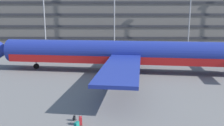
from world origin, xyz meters
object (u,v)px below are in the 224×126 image
object	(u,v)px
airliner	(123,53)
backpack_small	(74,118)
suitcase_scuffed	(77,126)
suitcase_upright	(80,121)

from	to	relation	value
airliner	backpack_small	xyz separation A→B (m)	(-5.02, -18.03, -2.73)
suitcase_scuffed	suitcase_upright	bearing A→B (deg)	77.74
suitcase_upright	suitcase_scuffed	size ratio (longest dim) A/B	0.97
backpack_small	airliner	bearing A→B (deg)	74.44
suitcase_upright	backpack_small	world-z (taller)	suitcase_upright
suitcase_upright	backpack_small	xyz separation A→B (m)	(-0.68, 0.82, -0.13)
suitcase_upright	suitcase_scuffed	xyz separation A→B (m)	(-0.19, -0.86, -0.02)
backpack_small	suitcase_scuffed	bearing A→B (deg)	-73.50
airliner	suitcase_scuffed	world-z (taller)	airliner
airliner	suitcase_upright	distance (m)	19.52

